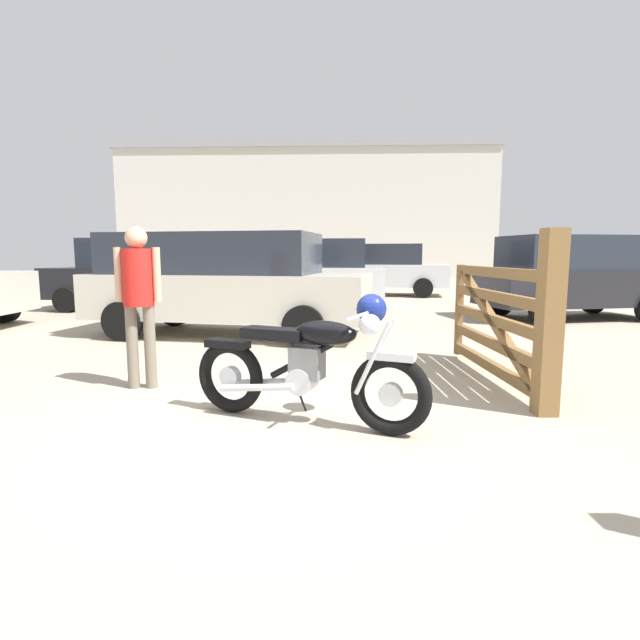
# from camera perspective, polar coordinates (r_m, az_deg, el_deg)

# --- Properties ---
(ground_plane) EXTENTS (80.00, 80.00, 0.00)m
(ground_plane) POSITION_cam_1_polar(r_m,az_deg,el_deg) (4.18, -4.96, -11.75)
(ground_plane) COLOR tan
(vintage_motorcycle) EXTENTS (1.96, 0.93, 1.07)m
(vintage_motorcycle) POSITION_cam_1_polar(r_m,az_deg,el_deg) (4.04, -0.87, -5.13)
(vintage_motorcycle) COLOR black
(vintage_motorcycle) RESTS_ON ground_plane
(timber_gate) EXTENTS (0.22, 2.54, 1.60)m
(timber_gate) POSITION_cam_1_polar(r_m,az_deg,el_deg) (5.47, 20.56, -0.04)
(timber_gate) COLOR brown
(timber_gate) RESTS_ON ground_plane
(bystander) EXTENTS (0.46, 0.30, 1.66)m
(bystander) POSITION_cam_1_polar(r_m,az_deg,el_deg) (5.37, -20.16, 3.23)
(bystander) COLOR #706656
(bystander) RESTS_ON ground_plane
(silver_sedan_mid) EXTENTS (4.05, 2.12, 1.78)m
(silver_sedan_mid) POSITION_cam_1_polar(r_m,az_deg,el_deg) (13.06, -0.76, 5.50)
(silver_sedan_mid) COLOR black
(silver_sedan_mid) RESTS_ON ground_plane
(blue_hatchback_right) EXTENTS (4.03, 2.10, 1.78)m
(blue_hatchback_right) POSITION_cam_1_polar(r_m,az_deg,el_deg) (13.38, -20.82, 5.06)
(blue_hatchback_right) COLOR black
(blue_hatchback_right) RESTS_ON ground_plane
(white_estate_far) EXTENTS (4.94, 2.60, 1.74)m
(white_estate_far) POSITION_cam_1_polar(r_m,az_deg,el_deg) (17.14, 6.42, 6.02)
(white_estate_far) COLOR black
(white_estate_far) RESTS_ON ground_plane
(dark_sedan_left) EXTENTS (4.13, 2.33, 1.78)m
(dark_sedan_left) POSITION_cam_1_polar(r_m,az_deg,el_deg) (11.95, 26.89, 4.51)
(dark_sedan_left) COLOR black
(dark_sedan_left) RESTS_ON ground_plane
(pale_sedan_back) EXTENTS (4.95, 2.65, 1.74)m
(pale_sedan_back) POSITION_cam_1_polar(r_m,az_deg,el_deg) (8.64, -11.00, 4.49)
(pale_sedan_back) COLOR black
(pale_sedan_back) RESTS_ON ground_plane
(industrial_building) EXTENTS (24.10, 10.90, 8.31)m
(industrial_building) POSITION_cam_1_polar(r_m,az_deg,el_deg) (35.57, -1.16, 12.02)
(industrial_building) COLOR beige
(industrial_building) RESTS_ON ground_plane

